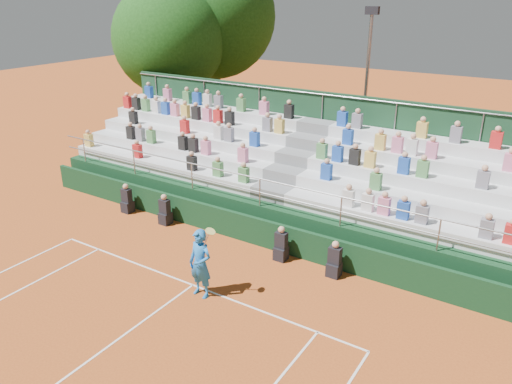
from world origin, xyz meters
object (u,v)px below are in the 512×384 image
Objects in this scene: tree_east at (215,17)px; tree_west at (169,39)px; floodlight_mast at (367,77)px; tennis_player at (200,264)px.

tree_west is at bearing -99.00° from tree_east.
floodlight_mast is at bearing -10.99° from tree_east.
tree_west is 0.85× the size of tree_east.
tree_west reaches higher than floodlight_mast.
tree_west reaches higher than tennis_player.
floodlight_mast is (10.19, -1.98, -2.31)m from tree_east.
floodlight_mast is (-0.35, 12.99, 3.38)m from tennis_player.
floodlight_mast reaches higher than tennis_player.
tree_west is at bearing -172.47° from floodlight_mast.
tennis_player is 19.17m from tree_east.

